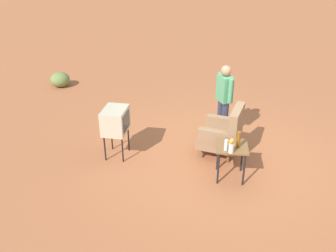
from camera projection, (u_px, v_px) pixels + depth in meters
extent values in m
plane|color=#A05B38|center=(222.00, 152.00, 7.38)|extent=(60.00, 60.00, 0.00)
cylinder|color=brown|center=(209.00, 140.00, 7.59)|extent=(0.05, 0.05, 0.22)
cylinder|color=brown|center=(202.00, 153.00, 7.15)|extent=(0.05, 0.05, 0.22)
cylinder|color=brown|center=(234.00, 145.00, 7.42)|extent=(0.05, 0.05, 0.22)
cylinder|color=brown|center=(228.00, 158.00, 6.98)|extent=(0.05, 0.05, 0.22)
cube|color=#8C6B4C|center=(219.00, 140.00, 7.19)|extent=(0.93, 0.93, 0.20)
cube|color=#8C6B4C|center=(236.00, 124.00, 6.89)|extent=(0.78, 0.35, 0.64)
cube|color=#8C6B4C|center=(223.00, 123.00, 7.35)|extent=(0.31, 0.70, 0.26)
cube|color=#8C6B4C|center=(215.00, 137.00, 6.82)|extent=(0.31, 0.70, 0.26)
cylinder|color=black|center=(218.00, 155.00, 6.67)|extent=(0.04, 0.04, 0.64)
cylinder|color=black|center=(218.00, 168.00, 6.27)|extent=(0.04, 0.04, 0.64)
cylinder|color=black|center=(242.00, 156.00, 6.63)|extent=(0.04, 0.04, 0.64)
cylinder|color=black|center=(244.00, 170.00, 6.23)|extent=(0.04, 0.04, 0.64)
cube|color=brown|center=(232.00, 146.00, 6.30)|extent=(0.56, 0.56, 0.03)
cylinder|color=black|center=(123.00, 150.00, 6.93)|extent=(0.03, 0.03, 0.55)
cylinder|color=black|center=(129.00, 139.00, 7.31)|extent=(0.03, 0.03, 0.55)
cylinder|color=black|center=(105.00, 148.00, 6.98)|extent=(0.03, 0.03, 0.55)
cylinder|color=black|center=(112.00, 137.00, 7.37)|extent=(0.03, 0.03, 0.55)
cube|color=#BCB299|center=(115.00, 120.00, 6.91)|extent=(0.63, 0.48, 0.48)
cube|color=#383D3F|center=(126.00, 121.00, 6.88)|extent=(0.42, 0.04, 0.34)
cylinder|color=#2D3347|center=(220.00, 117.00, 7.88)|extent=(0.14, 0.14, 0.86)
cylinder|color=#2D3347|center=(225.00, 121.00, 7.71)|extent=(0.14, 0.14, 0.86)
cube|color=#4C9366|center=(225.00, 89.00, 7.47)|extent=(0.42, 0.36, 0.56)
cylinder|color=#4C9366|center=(220.00, 84.00, 7.66)|extent=(0.09, 0.09, 0.50)
cylinder|color=#4C9366|center=(230.00, 91.00, 7.26)|extent=(0.09, 0.09, 0.50)
sphere|color=#A37556|center=(226.00, 71.00, 7.29)|extent=(0.22, 0.22, 0.22)
cylinder|color=brown|center=(238.00, 140.00, 6.18)|extent=(0.07, 0.07, 0.30)
cylinder|color=silver|center=(226.00, 145.00, 6.11)|extent=(0.06, 0.06, 0.20)
cylinder|color=silver|center=(231.00, 148.00, 6.04)|extent=(0.09, 0.09, 0.18)
sphere|color=yellow|center=(232.00, 141.00, 5.98)|extent=(0.07, 0.07, 0.07)
sphere|color=#E04C66|center=(232.00, 140.00, 6.01)|extent=(0.07, 0.07, 0.07)
sphere|color=orange|center=(231.00, 142.00, 5.95)|extent=(0.07, 0.07, 0.07)
ellipsoid|color=olive|center=(60.00, 80.00, 10.67)|extent=(0.57, 0.57, 0.44)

